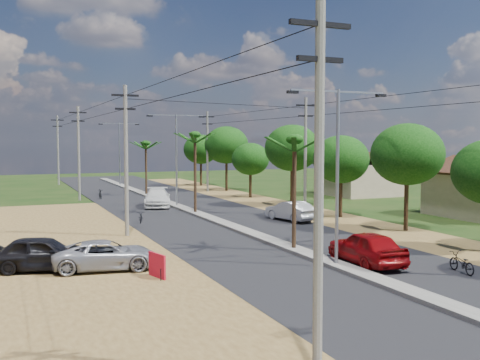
{
  "coord_description": "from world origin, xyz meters",
  "views": [
    {
      "loc": [
        -13.86,
        -21.34,
        5.72
      ],
      "look_at": [
        1.4,
        14.39,
        3.0
      ],
      "focal_mm": 42.0,
      "sensor_mm": 36.0,
      "label": 1
    }
  ],
  "objects_px": {
    "car_red_near": "(366,248)",
    "car_parked_silver": "(106,256)",
    "car_parked_dark": "(43,254)",
    "roadside_sign": "(157,266)",
    "moto_rider_east": "(461,264)",
    "car_white_far": "(157,198)",
    "car_silver_mid": "(290,211)"
  },
  "relations": [
    {
      "from": "car_red_near",
      "to": "car_parked_silver",
      "type": "height_order",
      "value": "car_red_near"
    },
    {
      "from": "car_parked_dark",
      "to": "roadside_sign",
      "type": "bearing_deg",
      "value": -109.11
    },
    {
      "from": "car_red_near",
      "to": "car_parked_dark",
      "type": "xyz_separation_m",
      "value": [
        -13.79,
        4.51,
        -0.02
      ]
    },
    {
      "from": "car_parked_dark",
      "to": "moto_rider_east",
      "type": "height_order",
      "value": "car_parked_dark"
    },
    {
      "from": "car_parked_silver",
      "to": "car_parked_dark",
      "type": "distance_m",
      "value": 2.74
    },
    {
      "from": "moto_rider_east",
      "to": "roadside_sign",
      "type": "relative_size",
      "value": 1.36
    },
    {
      "from": "car_white_far",
      "to": "moto_rider_east",
      "type": "bearing_deg",
      "value": -63.59
    },
    {
      "from": "moto_rider_east",
      "to": "roadside_sign",
      "type": "distance_m",
      "value": 13.01
    },
    {
      "from": "car_red_near",
      "to": "car_silver_mid",
      "type": "height_order",
      "value": "car_red_near"
    },
    {
      "from": "car_red_near",
      "to": "car_silver_mid",
      "type": "xyz_separation_m",
      "value": [
        3.5,
        13.89,
        -0.08
      ]
    },
    {
      "from": "car_silver_mid",
      "to": "car_white_far",
      "type": "xyz_separation_m",
      "value": [
        -6.5,
        12.13,
        0.07
      ]
    },
    {
      "from": "car_parked_silver",
      "to": "moto_rider_east",
      "type": "height_order",
      "value": "car_parked_silver"
    },
    {
      "from": "roadside_sign",
      "to": "car_red_near",
      "type": "bearing_deg",
      "value": -23.76
    },
    {
      "from": "moto_rider_east",
      "to": "roadside_sign",
      "type": "height_order",
      "value": "roadside_sign"
    },
    {
      "from": "car_red_near",
      "to": "car_white_far",
      "type": "bearing_deg",
      "value": -80.16
    },
    {
      "from": "car_silver_mid",
      "to": "car_parked_silver",
      "type": "relative_size",
      "value": 0.92
    },
    {
      "from": "car_silver_mid",
      "to": "car_white_far",
      "type": "distance_m",
      "value": 13.76
    },
    {
      "from": "car_silver_mid",
      "to": "roadside_sign",
      "type": "height_order",
      "value": "car_silver_mid"
    },
    {
      "from": "car_parked_silver",
      "to": "roadside_sign",
      "type": "xyz_separation_m",
      "value": [
        1.68,
        -2.32,
        -0.12
      ]
    },
    {
      "from": "car_parked_silver",
      "to": "car_red_near",
      "type": "bearing_deg",
      "value": -99.23
    },
    {
      "from": "car_parked_dark",
      "to": "car_silver_mid",
      "type": "bearing_deg",
      "value": -44.38
    },
    {
      "from": "car_parked_silver",
      "to": "roadside_sign",
      "type": "bearing_deg",
      "value": -135.02
    },
    {
      "from": "car_parked_silver",
      "to": "car_parked_dark",
      "type": "height_order",
      "value": "car_parked_dark"
    },
    {
      "from": "car_silver_mid",
      "to": "car_parked_dark",
      "type": "distance_m",
      "value": 19.68
    },
    {
      "from": "roadside_sign",
      "to": "car_parked_silver",
      "type": "bearing_deg",
      "value": 110.41
    },
    {
      "from": "moto_rider_east",
      "to": "car_red_near",
      "type": "bearing_deg",
      "value": -38.09
    },
    {
      "from": "car_parked_dark",
      "to": "roadside_sign",
      "type": "relative_size",
      "value": 3.64
    },
    {
      "from": "car_parked_silver",
      "to": "moto_rider_east",
      "type": "relative_size",
      "value": 2.74
    },
    {
      "from": "car_white_far",
      "to": "roadside_sign",
      "type": "bearing_deg",
      "value": -89.55
    },
    {
      "from": "car_silver_mid",
      "to": "car_white_far",
      "type": "bearing_deg",
      "value": -72.97
    },
    {
      "from": "car_parked_silver",
      "to": "car_parked_dark",
      "type": "bearing_deg",
      "value": 81.29
    },
    {
      "from": "roadside_sign",
      "to": "car_parked_dark",
      "type": "bearing_deg",
      "value": 128.15
    }
  ]
}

